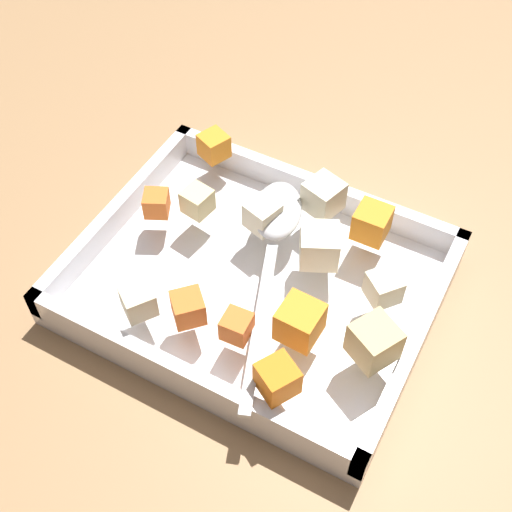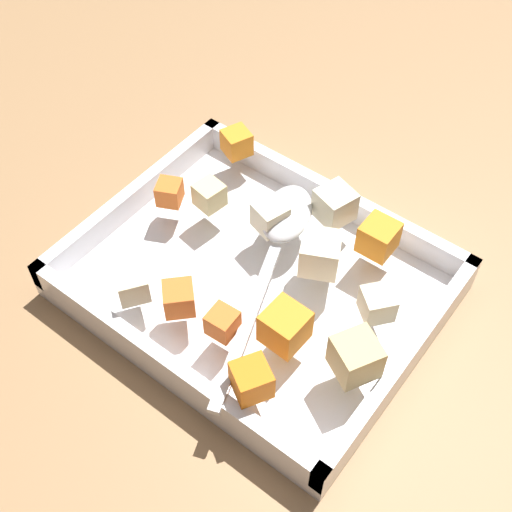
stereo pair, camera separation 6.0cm
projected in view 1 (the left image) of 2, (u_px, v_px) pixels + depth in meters
The scene contains 17 objects.
ground_plane at pixel (255, 306), 0.63m from camera, with size 4.00×4.00×0.00m, color #936D47.
baking_dish at pixel (256, 283), 0.64m from camera, with size 0.32×0.26×0.04m.
carrot_chunk_near_spoon at pixel (237, 326), 0.56m from camera, with size 0.02×0.02×0.02m, color orange.
carrot_chunk_heap_side at pixel (277, 379), 0.52m from camera, with size 0.03×0.03×0.03m, color orange.
carrot_chunk_far_left at pixel (300, 322), 0.55m from camera, with size 0.03×0.03×0.03m, color orange.
carrot_chunk_heap_top at pixel (372, 223), 0.62m from camera, with size 0.03×0.03×0.03m, color orange.
carrot_chunk_mid_left at pixel (156, 203), 0.64m from camera, with size 0.02×0.02×0.02m, color orange.
carrot_chunk_corner_ne at pixel (214, 146), 0.69m from camera, with size 0.03×0.03×0.03m, color orange.
carrot_chunk_far_right at pixel (188, 308), 0.57m from camera, with size 0.03×0.03×0.03m, color orange.
potato_chunk_front_center at pixel (197, 201), 0.64m from camera, with size 0.02×0.02×0.02m, color #E0CC89.
potato_chunk_mid_right at pixel (384, 288), 0.58m from camera, with size 0.03×0.03×0.03m, color beige.
potato_chunk_near_right at pixel (323, 196), 0.64m from camera, with size 0.03×0.03×0.03m, color beige.
potato_chunk_rim_edge at pixel (138, 301), 0.57m from camera, with size 0.03×0.03×0.03m, color beige.
potato_chunk_corner_nw at pixel (319, 246), 0.60m from camera, with size 0.03×0.03×0.03m, color beige.
potato_chunk_center at pixel (262, 215), 0.63m from camera, with size 0.03×0.03×0.03m, color beige.
potato_chunk_corner_sw at pixel (374, 342), 0.54m from camera, with size 0.03×0.03×0.03m, color tan.
serving_spoon at pixel (276, 222), 0.63m from camera, with size 0.11×0.24×0.02m.
Camera 1 is at (-0.17, 0.32, 0.52)m, focal length 47.80 mm.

